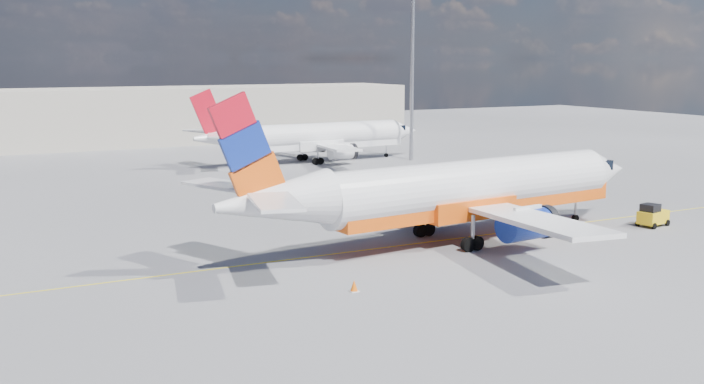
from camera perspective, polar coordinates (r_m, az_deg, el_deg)
name	(u,v)px	position (r m, az deg, el deg)	size (l,w,h in m)	color
ground	(418,256)	(49.27, 4.86, -4.70)	(240.00, 240.00, 0.00)	#59595E
taxi_line	(394,246)	(51.75, 3.08, -3.97)	(70.00, 0.15, 0.01)	yellow
terminal_main	(178,115)	(119.58, -12.56, 5.52)	(70.00, 14.00, 8.00)	#B1A999
main_jet	(460,190)	(52.85, 7.84, 0.12)	(34.67, 27.32, 10.52)	white
second_jet	(316,137)	(93.39, -2.62, 4.01)	(29.54, 23.37, 8.95)	white
gse_tug	(652,215)	(61.74, 21.01, -1.60)	(2.63, 1.94, 1.71)	black
traffic_cone	(354,286)	(41.81, 0.15, -6.84)	(0.46, 0.46, 0.64)	white
floodlight_mast	(412,54)	(94.72, 4.41, 9.99)	(1.55, 1.55, 21.28)	#9C9CA4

